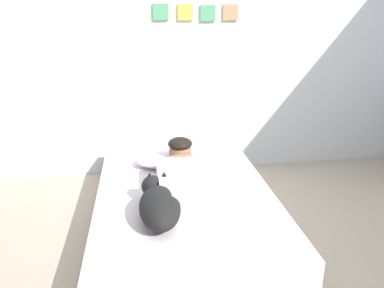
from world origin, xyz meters
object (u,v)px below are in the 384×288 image
at_px(pillow, 166,159).
at_px(coffee_cup, 197,162).
at_px(bed, 184,208).
at_px(person_lying, 186,175).
at_px(cell_phone, 167,221).
at_px(dog, 159,204).

bearing_deg(pillow, coffee_cup, -12.61).
distance_m(bed, person_lying, 0.27).
bearing_deg(bed, person_lying, 65.58).
bearing_deg(cell_phone, person_lying, 68.65).
bearing_deg(coffee_cup, person_lying, -111.28).
bearing_deg(person_lying, bed, -114.42).
bearing_deg(cell_phone, dog, 133.28).
distance_m(bed, pillow, 0.52).
bearing_deg(dog, person_lying, 61.36).
distance_m(person_lying, cell_phone, 0.50).
bearing_deg(bed, cell_phone, -111.12).
distance_m(coffee_cup, cell_phone, 0.90).
bearing_deg(dog, pillow, 82.52).
distance_m(pillow, coffee_cup, 0.27).
relative_size(person_lying, dog, 1.60).
height_order(bed, coffee_cup, coffee_cup).
bearing_deg(person_lying, dog, -118.64).
distance_m(bed, coffee_cup, 0.48).
xyz_separation_m(bed, cell_phone, (-0.16, -0.43, 0.16)).
relative_size(pillow, dog, 0.90).
distance_m(bed, cell_phone, 0.48).
xyz_separation_m(bed, pillow, (-0.10, 0.47, 0.21)).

